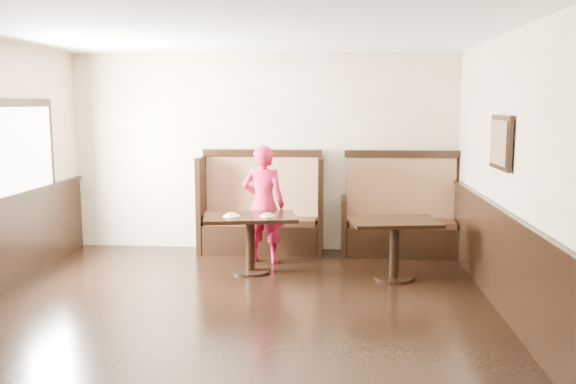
# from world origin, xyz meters

# --- Properties ---
(ground) EXTENTS (7.00, 7.00, 0.00)m
(ground) POSITION_xyz_m (0.00, 0.00, 0.00)
(ground) COLOR black
(ground) RESTS_ON ground
(room_shell) EXTENTS (7.00, 7.00, 7.00)m
(room_shell) POSITION_xyz_m (-0.30, 0.28, 0.67)
(room_shell) COLOR beige
(room_shell) RESTS_ON ground
(booth_main) EXTENTS (1.75, 0.72, 1.45)m
(booth_main) POSITION_xyz_m (0.00, 3.30, 0.53)
(booth_main) COLOR black
(booth_main) RESTS_ON ground
(booth_neighbor) EXTENTS (1.65, 0.72, 1.45)m
(booth_neighbor) POSITION_xyz_m (1.95, 3.29, 0.48)
(booth_neighbor) COLOR black
(booth_neighbor) RESTS_ON ground
(table_main) EXTENTS (1.24, 0.90, 0.72)m
(table_main) POSITION_xyz_m (-0.01, 2.21, 0.55)
(table_main) COLOR black
(table_main) RESTS_ON ground
(table_neighbor) EXTENTS (1.12, 0.82, 0.72)m
(table_neighbor) POSITION_xyz_m (1.75, 2.07, 0.54)
(table_neighbor) COLOR black
(table_neighbor) RESTS_ON ground
(child) EXTENTS (0.62, 0.45, 1.56)m
(child) POSITION_xyz_m (0.10, 2.72, 0.78)
(child) COLOR #B01239
(child) RESTS_ON ground
(pizza_plate_left) EXTENTS (0.21, 0.21, 0.04)m
(pizza_plate_left) POSITION_xyz_m (-0.23, 2.14, 0.74)
(pizza_plate_left) COLOR white
(pizza_plate_left) RESTS_ON table_main
(pizza_plate_right) EXTENTS (0.19, 0.19, 0.03)m
(pizza_plate_right) POSITION_xyz_m (0.21, 2.18, 0.74)
(pizza_plate_right) COLOR white
(pizza_plate_right) RESTS_ON table_main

